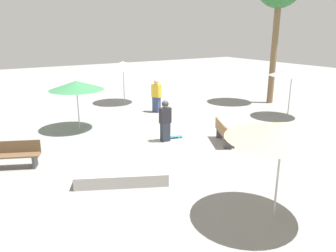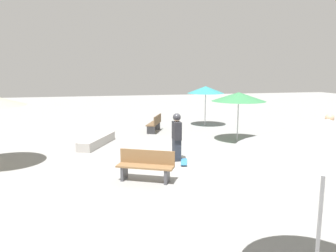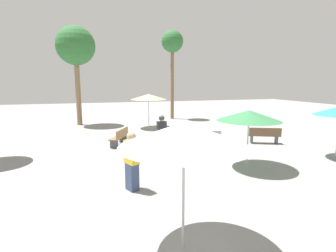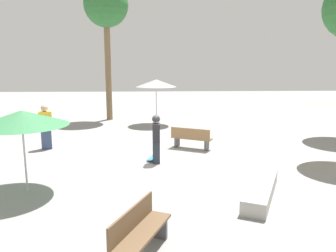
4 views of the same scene
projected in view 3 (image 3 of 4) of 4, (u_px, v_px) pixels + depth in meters
The scene contains 12 objects.
ground_plane at pixel (165, 149), 12.59m from camera, with size 60.00×60.00×0.00m, color gray.
skater_main at pixel (162, 131), 12.29m from camera, with size 0.44×0.27×1.64m.
skateboard at pixel (153, 150), 12.17m from camera, with size 0.82×0.43×0.07m.
concrete_ledge at pixel (199, 132), 15.71m from camera, with size 2.61×1.65×0.36m.
bench_near at pixel (120, 137), 13.17m from camera, with size 1.12×1.62×0.85m.
bench_far at pixel (264, 135), 13.57m from camera, with size 1.64×1.06×0.85m.
shade_umbrella_tan at pixel (149, 97), 18.01m from camera, with size 2.50×2.50×2.34m.
shade_umbrella_green at pixel (249, 116), 9.56m from camera, with size 2.33×2.33×2.15m.
shade_umbrella_white at pixel (184, 134), 4.69m from camera, with size 2.39×2.39×2.45m.
palm_tree_right at pixel (76, 47), 18.72m from camera, with size 2.76×2.76×7.11m.
palm_tree_center_left at pixel (172, 45), 21.95m from camera, with size 1.83×1.83×7.45m.
bystander_watching at pixel (132, 161), 7.64m from camera, with size 0.43×0.54×1.76m.
Camera 3 is at (3.36, 11.76, 3.16)m, focal length 28.00 mm.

